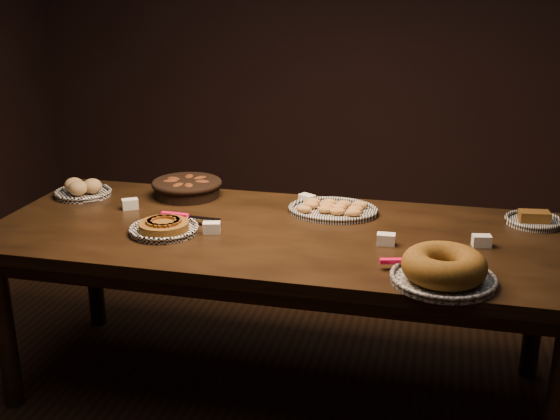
% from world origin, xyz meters
% --- Properties ---
extents(ground, '(5.00, 5.00, 0.00)m').
position_xyz_m(ground, '(0.00, 0.00, 0.00)').
color(ground, black).
rests_on(ground, ground).
extents(buffet_table, '(2.40, 1.00, 0.75)m').
position_xyz_m(buffet_table, '(0.00, 0.00, 0.68)').
color(buffet_table, black).
rests_on(buffet_table, ground).
extents(apple_tart_plate, '(0.34, 0.29, 0.06)m').
position_xyz_m(apple_tart_plate, '(-0.45, -0.14, 0.77)').
color(apple_tart_plate, white).
rests_on(apple_tart_plate, buffet_table).
extents(madeleine_platter, '(0.39, 0.32, 0.05)m').
position_xyz_m(madeleine_platter, '(0.17, 0.27, 0.77)').
color(madeleine_platter, black).
rests_on(madeleine_platter, buffet_table).
extents(bundt_cake_plate, '(0.41, 0.38, 0.11)m').
position_xyz_m(bundt_cake_plate, '(0.66, -0.37, 0.80)').
color(bundt_cake_plate, black).
rests_on(bundt_cake_plate, buffet_table).
extents(croissant_basket, '(0.33, 0.33, 0.08)m').
position_xyz_m(croissant_basket, '(-0.54, 0.35, 0.80)').
color(croissant_basket, black).
rests_on(croissant_basket, buffet_table).
extents(bread_roll_plate, '(0.27, 0.27, 0.08)m').
position_xyz_m(bread_roll_plate, '(-1.02, 0.24, 0.78)').
color(bread_roll_plate, white).
rests_on(bread_roll_plate, buffet_table).
extents(loaf_plate, '(0.24, 0.24, 0.06)m').
position_xyz_m(loaf_plate, '(1.02, 0.32, 0.77)').
color(loaf_plate, black).
rests_on(loaf_plate, buffet_table).
extents(tent_cards, '(1.60, 0.53, 0.04)m').
position_xyz_m(tent_cards, '(0.06, 0.06, 0.77)').
color(tent_cards, white).
rests_on(tent_cards, buffet_table).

